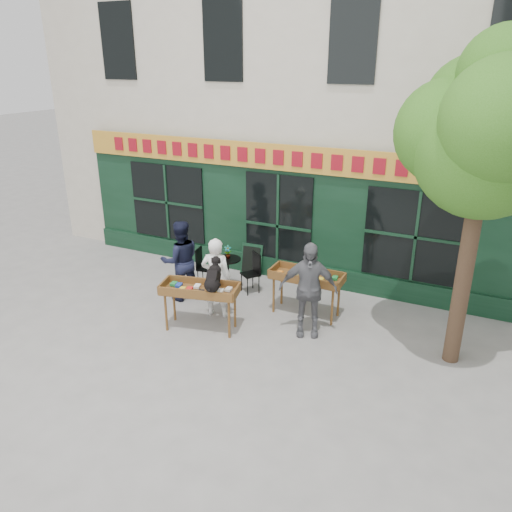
% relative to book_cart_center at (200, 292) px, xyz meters
% --- Properties ---
extents(ground, '(80.00, 80.00, 0.00)m').
position_rel_book_cart_center_xyz_m(ground, '(0.37, 0.71, -0.82)').
color(ground, slate).
rests_on(ground, ground).
extents(building, '(14.00, 7.26, 10.00)m').
position_rel_book_cart_center_xyz_m(building, '(0.37, 6.68, 4.15)').
color(building, beige).
rests_on(building, ground).
extents(street_tree, '(3.05, 2.90, 5.60)m').
position_rel_book_cart_center_xyz_m(street_tree, '(4.71, 1.06, 3.29)').
color(street_tree, '#382619').
rests_on(street_tree, ground).
extents(book_cart_center, '(1.60, 0.94, 0.99)m').
position_rel_book_cart_center_xyz_m(book_cart_center, '(0.00, 0.00, 0.00)').
color(book_cart_center, brown).
rests_on(book_cart_center, ground).
extents(dog, '(0.47, 0.66, 0.60)m').
position_rel_book_cart_center_xyz_m(dog, '(0.35, -0.05, 0.47)').
color(dog, black).
rests_on(dog, book_cart_center).
extents(woman, '(0.71, 0.55, 1.73)m').
position_rel_book_cart_center_xyz_m(woman, '(-0.00, 0.65, 0.04)').
color(woman, white).
rests_on(woman, ground).
extents(book_cart_right, '(1.50, 0.63, 0.99)m').
position_rel_book_cart_center_xyz_m(book_cart_right, '(1.68, 1.50, 0.00)').
color(book_cart_right, brown).
rests_on(book_cart_right, ground).
extents(man_right, '(1.22, 0.82, 1.92)m').
position_rel_book_cart_center_xyz_m(man_right, '(1.98, 0.75, 0.14)').
color(man_right, '#55555A').
rests_on(man_right, ground).
extents(bistro_table, '(0.60, 0.60, 0.76)m').
position_rel_book_cart_center_xyz_m(bistro_table, '(-0.41, 1.91, -0.28)').
color(bistro_table, black).
rests_on(bistro_table, ground).
extents(bistro_chair_left, '(0.42, 0.42, 0.95)m').
position_rel_book_cart_center_xyz_m(bistro_chair_left, '(-1.05, 1.80, -0.26)').
color(bistro_chair_left, black).
rests_on(bistro_chair_left, ground).
extents(bistro_chair_right, '(0.51, 0.51, 0.95)m').
position_rel_book_cart_center_xyz_m(bistro_chair_right, '(0.19, 2.03, -0.26)').
color(bistro_chair_right, black).
rests_on(bistro_chair_right, ground).
extents(potted_plant, '(0.20, 0.18, 0.33)m').
position_rel_book_cart_center_xyz_m(potted_plant, '(-0.41, 1.91, 0.11)').
color(potted_plant, gray).
rests_on(potted_plant, bistro_table).
extents(man_left, '(1.13, 1.12, 1.84)m').
position_rel_book_cart_center_xyz_m(man_left, '(-1.11, 1.01, 0.10)').
color(man_left, black).
rests_on(man_left, ground).
extents(chalkboard, '(0.57, 0.22, 0.79)m').
position_rel_book_cart_center_xyz_m(chalkboard, '(-0.30, 2.90, -0.42)').
color(chalkboard, black).
rests_on(chalkboard, ground).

